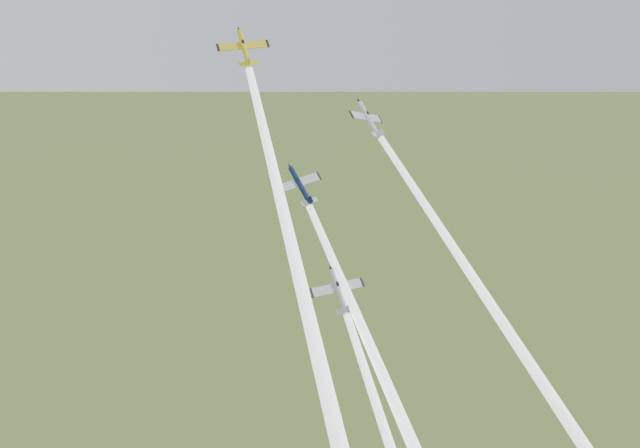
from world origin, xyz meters
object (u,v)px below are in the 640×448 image
at_px(plane_yellow, 244,48).
at_px(plane_silver_low, 339,291).
at_px(plane_navy, 300,185).
at_px(plane_silver_right, 369,119).

distance_m(plane_yellow, plane_silver_low, 32.46).
height_order(plane_navy, plane_silver_low, plane_navy).
xyz_separation_m(plane_navy, plane_silver_low, (-1.43, -9.93, -11.63)).
bearing_deg(plane_silver_right, plane_navy, 176.53).
bearing_deg(plane_silver_low, plane_navy, 93.84).
xyz_separation_m(plane_silver_right, plane_silver_low, (-15.68, -12.52, -18.74)).
relative_size(plane_navy, plane_silver_right, 0.93).
bearing_deg(plane_silver_right, plane_yellow, 167.84).
bearing_deg(plane_yellow, plane_silver_low, -47.16).
relative_size(plane_silver_right, plane_silver_low, 1.01).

